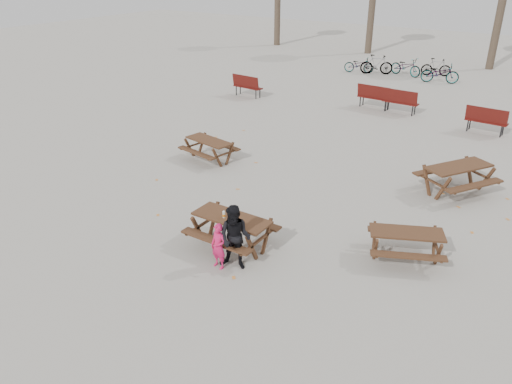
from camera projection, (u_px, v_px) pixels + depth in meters
The scene contains 13 objects.
ground at pixel (232, 246), 11.54m from camera, with size 80.00×80.00×0.00m, color gray.
main_picnic_table at pixel (232, 224), 11.29m from camera, with size 1.80×1.45×0.78m.
food_tray at pixel (238, 222), 10.95m from camera, with size 0.18×0.11×0.04m, color white.
bread_roll at pixel (238, 220), 10.93m from camera, with size 0.14×0.06×0.05m, color tan.
soda_bottle at pixel (224, 215), 11.15m from camera, with size 0.07×0.07×0.17m.
child at pixel (218, 246), 10.56m from camera, with size 0.38×0.25×1.04m, color #E21C5D.
adult at pixel (235, 238), 10.47m from camera, with size 0.71×0.55×1.46m, color black.
picnic_table_east at pixel (405, 245), 10.94m from camera, with size 1.58×1.27×0.68m, color #331C12, non-canonical shape.
picnic_table_north at pixel (209, 150), 16.24m from camera, with size 1.63×1.31×0.70m, color #331C12, non-canonical shape.
picnic_table_far at pixel (457, 179), 13.99m from camera, with size 1.90×1.53×0.82m, color #331C12, non-canonical shape.
park_bench_row at pixel (371, 100), 21.26m from camera, with size 12.11×2.02×1.03m.
bicycle_row at pixel (404, 68), 27.43m from camera, with size 6.42×2.64×1.08m.
fallen_leaves at pixel (303, 210), 13.17m from camera, with size 11.00×11.00×0.01m, color orange, non-canonical shape.
Camera 1 is at (5.91, -7.93, 6.10)m, focal length 35.00 mm.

